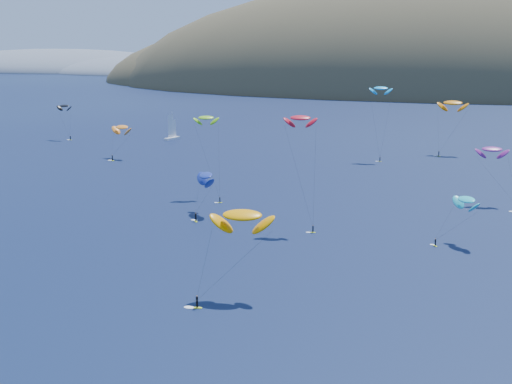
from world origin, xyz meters
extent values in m
ellipsoid|color=#3D3526|center=(20.00, 560.00, -12.60)|extent=(600.00, 300.00, 210.00)
ellipsoid|color=#3D3526|center=(-140.00, 590.00, -7.20)|extent=(340.00, 240.00, 120.00)
ellipsoid|color=slate|center=(-480.00, 760.00, -3.60)|extent=(400.00, 240.00, 60.00)
ellipsoid|color=slate|center=(-340.00, 720.00, -2.64)|extent=(240.00, 180.00, 44.00)
cube|color=white|center=(-83.49, 210.16, 0.39)|extent=(4.28, 8.70, 1.01)
cylinder|color=white|center=(-83.49, 210.72, 6.28)|extent=(0.16, 0.16, 11.78)
cube|color=#E5FF1C|center=(-82.89, 154.10, 0.05)|extent=(1.70, 1.06, 0.09)
cylinder|color=black|center=(-82.89, 154.10, 1.07)|extent=(0.38, 0.38, 1.75)
sphere|color=#8C6047|center=(-82.89, 154.10, 2.09)|extent=(0.29, 0.29, 0.29)
ellipsoid|color=orange|center=(-82.50, 161.56, 11.35)|extent=(10.36, 7.62, 5.25)
cube|color=#E5FF1C|center=(-2.22, 30.12, 0.05)|extent=(1.70, 0.73, 0.09)
cylinder|color=black|center=(-2.22, 30.12, 1.08)|extent=(0.39, 0.39, 1.76)
sphere|color=#8C6047|center=(-2.22, 30.12, 2.10)|extent=(0.30, 0.30, 0.30)
ellipsoid|color=#FF9F01|center=(3.04, 38.73, 14.32)|extent=(11.23, 6.54, 5.91)
cube|color=#E5FF1C|center=(-23.87, 103.21, 0.03)|extent=(1.30, 0.84, 0.07)
cylinder|color=black|center=(-23.87, 103.21, 0.82)|extent=(0.29, 0.29, 1.34)
sphere|color=#8C6047|center=(-23.87, 103.21, 1.60)|extent=(0.23, 0.23, 0.23)
ellipsoid|color=#70C316|center=(-30.69, 111.76, 22.00)|extent=(7.42, 5.56, 3.76)
cube|color=#E5FF1C|center=(10.04, 180.36, 0.04)|extent=(1.37, 0.52, 0.07)
cylinder|color=black|center=(10.04, 180.36, 0.88)|extent=(0.31, 0.31, 1.43)
sphere|color=#8C6047|center=(10.04, 180.36, 1.71)|extent=(0.24, 0.24, 0.24)
ellipsoid|color=#089DE7|center=(8.87, 185.08, 25.86)|extent=(8.11, 4.39, 4.34)
cube|color=#E5FF1C|center=(34.23, 78.14, 0.03)|extent=(1.06, 1.23, 0.07)
cylinder|color=black|center=(34.23, 78.14, 0.83)|extent=(0.30, 0.30, 1.35)
sphere|color=#8C6047|center=(34.23, 78.14, 1.62)|extent=(0.23, 0.23, 0.23)
ellipsoid|color=#1EBBC7|center=(40.10, 82.27, 9.81)|extent=(7.66, 8.44, 4.37)
ellipsoid|color=#7A1D7B|center=(46.10, 123.86, 14.74)|extent=(8.47, 4.34, 4.60)
cube|color=#E5FF1C|center=(6.64, 81.09, 0.04)|extent=(1.36, 0.63, 0.07)
cylinder|color=black|center=(6.64, 81.09, 0.86)|extent=(0.31, 0.31, 1.41)
sphere|color=#8C6047|center=(6.64, 81.09, 1.68)|extent=(0.24, 0.24, 0.24)
ellipsoid|color=red|center=(2.36, 85.34, 25.94)|extent=(7.83, 4.78, 4.07)
cube|color=#E5FF1C|center=(-22.89, 82.70, 0.04)|extent=(1.35, 1.59, 0.09)
cylinder|color=black|center=(-22.89, 82.70, 1.07)|extent=(0.38, 0.38, 1.74)
sphere|color=#8C6047|center=(-22.89, 82.70, 2.08)|extent=(0.29, 0.29, 0.29)
ellipsoid|color=navy|center=(-23.62, 91.96, 9.74)|extent=(9.16, 10.21, 5.27)
cube|color=#E5FF1C|center=(29.86, 197.89, 0.04)|extent=(1.53, 0.59, 0.08)
cylinder|color=black|center=(29.86, 197.89, 0.98)|extent=(0.35, 0.35, 1.60)
sphere|color=#8C6047|center=(29.86, 197.89, 1.91)|extent=(0.27, 0.27, 0.27)
ellipsoid|color=orange|center=(33.70, 206.25, 19.38)|extent=(11.40, 6.21, 6.10)
cube|color=#E5FF1C|center=(-124.84, 195.67, 0.04)|extent=(1.48, 0.58, 0.08)
cylinder|color=black|center=(-124.84, 195.67, 0.95)|extent=(0.34, 0.34, 1.54)
sphere|color=#8C6047|center=(-124.84, 195.67, 1.84)|extent=(0.26, 0.26, 0.26)
ellipsoid|color=black|center=(-128.32, 197.91, 14.47)|extent=(7.49, 4.12, 4.00)
camera|label=1|loc=(39.07, -74.41, 44.71)|focal=50.00mm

